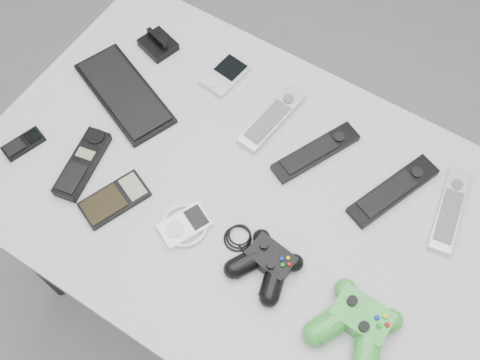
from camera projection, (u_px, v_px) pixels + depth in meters
The scene contains 15 objects.
floor at pixel (242, 280), 1.95m from camera, with size 3.50×3.50×0.00m, color slate.
desk at pixel (247, 206), 1.28m from camera, with size 1.19×0.77×0.80m.
pda_keyboard at pixel (124, 93), 1.33m from camera, with size 0.28×0.12×0.02m, color black.
dock_bracket at pixel (158, 42), 1.39m from camera, with size 0.08×0.07×0.04m, color black.
pda at pixel (225, 75), 1.35m from camera, with size 0.07×0.11×0.02m, color #B5B4BC.
remote_silver_a at pixel (273, 118), 1.30m from camera, with size 0.05×0.20×0.02m, color #B5B4BC.
remote_black_a at pixel (316, 152), 1.25m from camera, with size 0.05×0.21×0.02m, color black.
remote_black_b at pixel (393, 190), 1.21m from camera, with size 0.05×0.22×0.02m, color black.
remote_silver_b at pixel (450, 210), 1.19m from camera, with size 0.05×0.20×0.02m, color #B7B6BD.
mobile_phone at pixel (23, 144), 1.27m from camera, with size 0.04×0.09×0.02m, color black.
cordless_handset at pixel (82, 164), 1.24m from camera, with size 0.05×0.17×0.03m, color black.
calculator at pixel (114, 199), 1.20m from camera, with size 0.07×0.14×0.01m, color black.
mp3_player at pixel (184, 225), 1.17m from camera, with size 0.10×0.10×0.02m, color silver.
controller_black at pixel (267, 263), 1.12m from camera, with size 0.22×0.14×0.04m, color black, non-canonical shape.
controller_green at pixel (357, 323), 1.06m from camera, with size 0.16×0.17×0.05m, color #237C21, non-canonical shape.
Camera 1 is at (0.31, -0.50, 1.89)m, focal length 42.00 mm.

